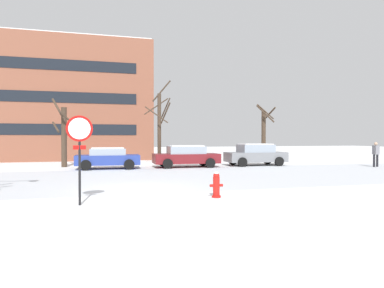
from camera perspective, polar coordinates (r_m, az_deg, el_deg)
The scene contains 12 objects.
ground_plane at distance 13.47m, azimuth -8.62°, elevation -7.38°, with size 120.00×120.00×0.00m, color white.
road_surface at distance 17.36m, azimuth -10.16°, elevation -5.48°, with size 80.00×9.89×0.00m.
stop_sign at distance 10.79m, azimuth -17.67°, elevation 0.27°, with size 0.76×0.15×2.61m.
fire_hydrant at distance 11.71m, azimuth 3.94°, elevation -6.53°, with size 0.44×0.30×0.85m.
parked_car_blue at distance 22.90m, azimuth -13.43°, elevation -2.18°, with size 3.98×2.05×1.34m.
parked_car_maroon at distance 23.58m, azimuth -0.95°, elevation -1.95°, with size 4.38×2.13×1.45m.
parked_car_gray at distance 25.42m, azimuth 10.18°, elevation -1.67°, with size 4.23×2.15×1.54m.
pedestrian_crossing at distance 26.78m, azimuth 27.49°, elevation -1.22°, with size 0.52×0.44×1.67m.
tree_far_left at distance 29.73m, azimuth 11.53°, elevation 1.69°, with size 1.75×1.74×4.69m.
tree_far_mid at distance 25.74m, azimuth -5.22°, elevation 3.15°, with size 2.06×2.12×6.21m.
tree_far_right at distance 25.08m, azimuth -19.98°, elevation 1.45°, with size 1.73×1.27×4.58m.
building_far_left at distance 36.29m, azimuth -19.58°, elevation 6.28°, with size 15.22×10.65×10.65m.
Camera 1 is at (-1.57, -13.23, 1.97)m, focal length 33.10 mm.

